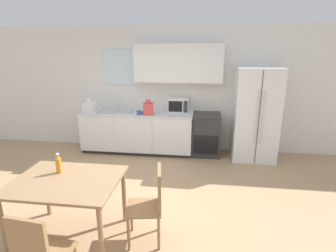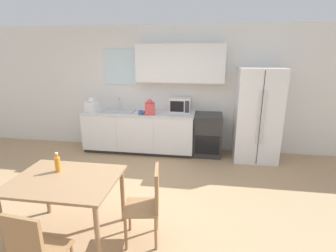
# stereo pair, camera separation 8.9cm
# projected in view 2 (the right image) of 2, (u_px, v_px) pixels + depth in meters

# --- Properties ---
(ground_plane) EXTENTS (12.00, 12.00, 0.00)m
(ground_plane) POSITION_uv_depth(u_px,v_px,m) (138.00, 204.00, 3.88)
(ground_plane) COLOR tan
(wall_back) EXTENTS (12.00, 0.38, 2.70)m
(wall_back) POSITION_uv_depth(u_px,v_px,m) (167.00, 85.00, 5.73)
(wall_back) COLOR silver
(wall_back) RESTS_ON ground_plane
(kitchen_counter) EXTENTS (2.43, 0.68, 0.90)m
(kitchen_counter) POSITION_uv_depth(u_px,v_px,m) (139.00, 132.00, 5.79)
(kitchen_counter) COLOR #333333
(kitchen_counter) RESTS_ON ground_plane
(oven_range) EXTENTS (0.58, 0.60, 0.90)m
(oven_range) POSITION_uv_depth(u_px,v_px,m) (208.00, 135.00, 5.61)
(oven_range) COLOR #2D2D2D
(oven_range) RESTS_ON ground_plane
(refrigerator) EXTENTS (0.85, 0.76, 1.87)m
(refrigerator) POSITION_uv_depth(u_px,v_px,m) (257.00, 115.00, 5.26)
(refrigerator) COLOR white
(refrigerator) RESTS_ON ground_plane
(kitchen_sink) EXTENTS (0.73, 0.42, 0.27)m
(kitchen_sink) POSITION_uv_depth(u_px,v_px,m) (118.00, 111.00, 5.74)
(kitchen_sink) COLOR #B7BABC
(kitchen_sink) RESTS_ON kitchen_counter
(microwave) EXTENTS (0.45, 0.32, 0.31)m
(microwave) POSITION_uv_depth(u_px,v_px,m) (180.00, 105.00, 5.62)
(microwave) COLOR silver
(microwave) RESTS_ON kitchen_counter
(coffee_mug) EXTENTS (0.13, 0.09, 0.09)m
(coffee_mug) POSITION_uv_depth(u_px,v_px,m) (141.00, 112.00, 5.44)
(coffee_mug) COLOR #335999
(coffee_mug) RESTS_ON kitchen_counter
(grocery_bag_0) EXTENTS (0.28, 0.25, 0.32)m
(grocery_bag_0) POSITION_uv_depth(u_px,v_px,m) (92.00, 106.00, 5.65)
(grocery_bag_0) COLOR white
(grocery_bag_0) RESTS_ON kitchen_counter
(grocery_bag_1) EXTENTS (0.24, 0.22, 0.33)m
(grocery_bag_1) POSITION_uv_depth(u_px,v_px,m) (150.00, 108.00, 5.42)
(grocery_bag_1) COLOR #D14C4C
(grocery_bag_1) RESTS_ON kitchen_counter
(dining_table) EXTENTS (1.21, 0.92, 0.78)m
(dining_table) POSITION_uv_depth(u_px,v_px,m) (66.00, 186.00, 3.04)
(dining_table) COLOR #997551
(dining_table) RESTS_ON ground_plane
(dining_chair_near) EXTENTS (0.44, 0.44, 0.93)m
(dining_chair_near) POSITION_uv_depth(u_px,v_px,m) (34.00, 251.00, 2.26)
(dining_chair_near) COLOR #997047
(dining_chair_near) RESTS_ON ground_plane
(dining_chair_side) EXTENTS (0.46, 0.46, 0.93)m
(dining_chair_side) POSITION_uv_depth(u_px,v_px,m) (150.00, 200.00, 3.02)
(dining_chair_side) COLOR #997047
(dining_chair_side) RESTS_ON ground_plane
(drink_bottle) EXTENTS (0.07, 0.07, 0.25)m
(drink_bottle) POSITION_uv_depth(u_px,v_px,m) (58.00, 164.00, 3.16)
(drink_bottle) COLOR orange
(drink_bottle) RESTS_ON dining_table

